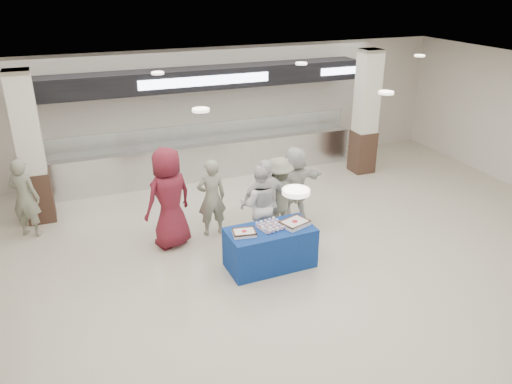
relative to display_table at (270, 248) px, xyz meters
name	(u,v)px	position (x,y,z in m)	size (l,w,h in m)	color
ground	(293,283)	(0.16, -0.67, -0.38)	(14.00, 14.00, 0.00)	beige
serving_line	(204,133)	(0.16, 4.73, 0.78)	(8.70, 0.85, 2.80)	silver
column_left	(31,152)	(-3.84, 3.53, 1.15)	(0.55, 0.55, 3.20)	#331F17
column_right	(366,115)	(4.16, 3.53, 1.15)	(0.55, 0.55, 3.20)	#331F17
display_table	(270,248)	(0.00, 0.00, 0.00)	(1.55, 0.78, 0.75)	navy
sheet_cake_left	(244,232)	(-0.50, -0.02, 0.42)	(0.43, 0.36, 0.09)	white
sheet_cake_right	(295,223)	(0.46, -0.03, 0.42)	(0.56, 0.50, 0.10)	white
cupcake_tray	(271,226)	(0.04, 0.05, 0.41)	(0.52, 0.43, 0.07)	#AAAAAF
civilian_maroon	(169,198)	(-1.48, 1.43, 0.62)	(0.97, 0.63, 1.98)	maroon
soldier_a	(212,198)	(-0.61, 1.57, 0.43)	(0.58, 0.38, 1.60)	slate
chef_tall	(260,205)	(0.15, 0.88, 0.44)	(0.79, 0.62, 1.63)	white
chef_short	(266,202)	(0.27, 0.84, 0.49)	(1.01, 0.42, 1.72)	white
soldier_b	(278,197)	(0.62, 1.08, 0.45)	(1.06, 0.61, 1.64)	slate
civilian_white	(294,184)	(1.22, 1.58, 0.44)	(1.52, 0.48, 1.64)	silver
soldier_bg	(25,198)	(-4.06, 2.87, 0.44)	(0.60, 0.39, 1.64)	slate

